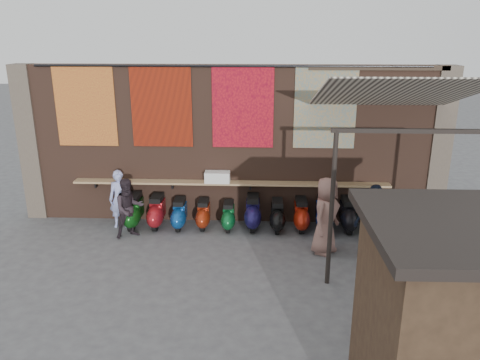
% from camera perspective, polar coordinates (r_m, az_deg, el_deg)
% --- Properties ---
extents(ground, '(70.00, 70.00, 0.00)m').
position_cam_1_polar(ground, '(10.13, -1.97, -10.42)').
color(ground, '#474749').
rests_on(ground, ground).
extents(brick_wall, '(10.00, 0.40, 4.00)m').
position_cam_1_polar(brick_wall, '(11.95, -1.07, 4.29)').
color(brick_wall, brown).
rests_on(brick_wall, ground).
extents(pier_left, '(0.50, 0.50, 4.00)m').
position_cam_1_polar(pier_left, '(13.32, -24.06, 4.15)').
color(pier_left, '#4C4238').
rests_on(pier_left, ground).
extents(pier_right, '(0.50, 0.50, 4.00)m').
position_cam_1_polar(pier_right, '(12.73, 23.04, 3.71)').
color(pier_right, '#4C4238').
rests_on(pier_right, ground).
extents(eating_counter, '(8.00, 0.32, 0.05)m').
position_cam_1_polar(eating_counter, '(11.84, -1.15, -0.36)').
color(eating_counter, '#9E7A51').
rests_on(eating_counter, brick_wall).
extents(shelf_box, '(0.63, 0.31, 0.27)m').
position_cam_1_polar(shelf_box, '(11.78, -2.77, 0.36)').
color(shelf_box, white).
rests_on(shelf_box, eating_counter).
extents(tapestry_redgold, '(1.50, 0.02, 2.00)m').
position_cam_1_polar(tapestry_redgold, '(12.31, -18.34, 8.55)').
color(tapestry_redgold, maroon).
rests_on(tapestry_redgold, brick_wall).
extents(tapestry_sun, '(1.50, 0.02, 2.00)m').
position_cam_1_polar(tapestry_sun, '(11.77, -9.55, 8.81)').
color(tapestry_sun, red).
rests_on(tapestry_sun, brick_wall).
extents(tapestry_orange, '(1.50, 0.02, 2.00)m').
position_cam_1_polar(tapestry_orange, '(11.52, 0.34, 8.87)').
color(tapestry_orange, red).
rests_on(tapestry_orange, brick_wall).
extents(tapestry_multi, '(1.50, 0.02, 2.00)m').
position_cam_1_polar(tapestry_multi, '(11.62, 10.36, 8.66)').
color(tapestry_multi, teal).
rests_on(tapestry_multi, brick_wall).
extents(hang_rail, '(9.50, 0.06, 0.06)m').
position_cam_1_polar(hang_rail, '(11.42, -1.20, 13.73)').
color(hang_rail, black).
rests_on(hang_rail, brick_wall).
extents(scooter_stool_0, '(0.40, 0.89, 0.85)m').
position_cam_1_polar(scooter_stool_0, '(12.15, -12.81, -3.72)').
color(scooter_stool_0, '#0E4712').
rests_on(scooter_stool_0, ground).
extents(scooter_stool_1, '(0.38, 0.85, 0.81)m').
position_cam_1_polar(scooter_stool_1, '(12.06, -10.09, -3.82)').
color(scooter_stool_1, maroon).
rests_on(scooter_stool_1, ground).
extents(scooter_stool_2, '(0.35, 0.78, 0.74)m').
position_cam_1_polar(scooter_stool_2, '(11.91, -7.38, -4.13)').
color(scooter_stool_2, navy).
rests_on(scooter_stool_2, ground).
extents(scooter_stool_3, '(0.34, 0.75, 0.71)m').
position_cam_1_polar(scooter_stool_3, '(11.88, -4.47, -4.18)').
color(scooter_stool_3, maroon).
rests_on(scooter_stool_3, ground).
extents(scooter_stool_4, '(0.33, 0.73, 0.69)m').
position_cam_1_polar(scooter_stool_4, '(11.76, -1.41, -4.41)').
color(scooter_stool_4, '#0B5024').
rests_on(scooter_stool_4, ground).
extents(scooter_stool_5, '(0.40, 0.88, 0.84)m').
position_cam_1_polar(scooter_stool_5, '(11.78, 1.57, -3.98)').
color(scooter_stool_5, '#191349').
rests_on(scooter_stool_5, ground).
extents(scooter_stool_6, '(0.36, 0.80, 0.76)m').
position_cam_1_polar(scooter_stool_6, '(11.72, 4.56, -4.36)').
color(scooter_stool_6, black).
rests_on(scooter_stool_6, ground).
extents(scooter_stool_7, '(0.37, 0.82, 0.78)m').
position_cam_1_polar(scooter_stool_7, '(11.81, 7.45, -4.22)').
color(scooter_stool_7, maroon).
rests_on(scooter_stool_7, ground).
extents(scooter_stool_8, '(0.39, 0.86, 0.81)m').
position_cam_1_polar(scooter_stool_8, '(11.86, 10.14, -4.17)').
color(scooter_stool_8, navy).
rests_on(scooter_stool_8, ground).
extents(scooter_stool_9, '(0.39, 0.86, 0.82)m').
position_cam_1_polar(scooter_stool_9, '(11.96, 13.00, -4.16)').
color(scooter_stool_9, black).
rests_on(scooter_stool_9, ground).
extents(scooter_stool_10, '(0.38, 0.83, 0.79)m').
position_cam_1_polar(scooter_stool_10, '(12.12, 16.04, -4.17)').
color(scooter_stool_10, '#175D51').
rests_on(scooter_stool_10, ground).
extents(diner_left, '(0.58, 0.42, 1.48)m').
position_cam_1_polar(diner_left, '(12.14, -14.42, -2.26)').
color(diner_left, '#9DA6E5').
rests_on(diner_left, ground).
extents(diner_right, '(0.89, 0.84, 1.46)m').
position_cam_1_polar(diner_right, '(11.49, -13.38, -3.38)').
color(diner_right, '#2B2128').
rests_on(diner_right, ground).
extents(shopper_navy, '(1.06, 0.72, 1.68)m').
position_cam_1_polar(shopper_navy, '(10.58, 16.07, -4.85)').
color(shopper_navy, black).
rests_on(shopper_navy, ground).
extents(shopper_grey, '(1.28, 1.10, 1.72)m').
position_cam_1_polar(shopper_grey, '(9.81, 22.06, -7.19)').
color(shopper_grey, '#5C5D61').
rests_on(shopper_grey, ground).
extents(shopper_tan, '(0.94, 1.03, 1.76)m').
position_cam_1_polar(shopper_tan, '(10.52, 10.42, -4.31)').
color(shopper_tan, '#896157').
rests_on(shopper_tan, ground).
extents(market_stall, '(2.52, 1.91, 2.71)m').
position_cam_1_polar(market_stall, '(6.39, 27.01, -16.87)').
color(market_stall, black).
rests_on(market_stall, ground).
extents(stall_sign, '(1.20, 0.06, 0.50)m').
position_cam_1_polar(stall_sign, '(6.86, 24.43, -8.21)').
color(stall_sign, gold).
rests_on(stall_sign, market_stall).
extents(stall_shelf, '(2.07, 0.13, 0.06)m').
position_cam_1_polar(stall_shelf, '(7.31, 23.43, -15.12)').
color(stall_shelf, '#473321').
rests_on(stall_shelf, market_stall).
extents(awning_canvas, '(3.20, 3.28, 0.97)m').
position_cam_1_polar(awning_canvas, '(10.25, 18.44, 9.97)').
color(awning_canvas, beige).
rests_on(awning_canvas, brick_wall).
extents(awning_ledger, '(3.30, 0.08, 0.12)m').
position_cam_1_polar(awning_ledger, '(11.75, 16.57, 12.99)').
color(awning_ledger, '#33261C').
rests_on(awning_ledger, brick_wall).
extents(awning_header, '(3.00, 0.08, 0.08)m').
position_cam_1_polar(awning_header, '(8.91, 20.66, 5.61)').
color(awning_header, black).
rests_on(awning_header, awning_post_left).
extents(awning_post_left, '(0.09, 0.09, 3.10)m').
position_cam_1_polar(awning_post_left, '(9.01, 11.09, -3.61)').
color(awning_post_left, black).
rests_on(awning_post_left, ground).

